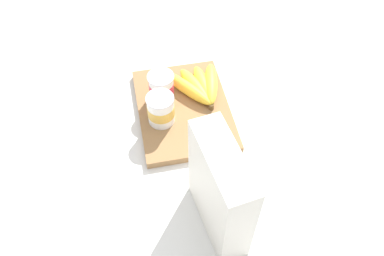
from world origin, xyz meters
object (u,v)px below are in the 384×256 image
(yogurt_cup_front, at_px, (161,109))
(banana_bunch, at_px, (199,86))
(cutting_board, at_px, (184,109))
(cereal_box, at_px, (220,191))
(yogurt_cup_back, at_px, (161,87))

(yogurt_cup_front, bearing_deg, banana_bunch, -53.99)
(cutting_board, xyz_separation_m, cereal_box, (-0.34, -0.01, 0.12))
(yogurt_cup_front, height_order, banana_bunch, yogurt_cup_front)
(banana_bunch, bearing_deg, yogurt_cup_front, 126.01)
(cutting_board, distance_m, banana_bunch, 0.08)
(cutting_board, relative_size, cereal_box, 1.33)
(cereal_box, height_order, yogurt_cup_back, cereal_box)
(yogurt_cup_front, height_order, yogurt_cup_back, yogurt_cup_front)
(yogurt_cup_front, xyz_separation_m, banana_bunch, (0.09, -0.12, -0.03))
(cutting_board, distance_m, yogurt_cup_back, 0.09)
(yogurt_cup_back, height_order, banana_bunch, yogurt_cup_back)
(cutting_board, height_order, cereal_box, cereal_box)
(yogurt_cup_back, xyz_separation_m, banana_bunch, (0.01, -0.11, -0.02))
(cereal_box, bearing_deg, yogurt_cup_front, -173.38)
(cereal_box, xyz_separation_m, yogurt_cup_back, (0.39, 0.07, -0.07))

